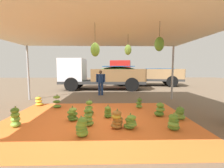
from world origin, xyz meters
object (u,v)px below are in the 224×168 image
worker_0 (101,81)px  banana_bunch_8 (39,102)px  banana_bunch_0 (174,123)px  banana_bunch_1 (15,118)px  banana_bunch_4 (108,112)px  banana_bunch_13 (131,122)px  cargo_truck_main (99,74)px  banana_bunch_9 (117,120)px  banana_bunch_2 (82,127)px  banana_bunch_5 (73,115)px  banana_bunch_7 (89,108)px  cargo_truck_far (142,73)px  banana_bunch_3 (57,102)px  banana_bunch_11 (139,103)px  banana_bunch_6 (160,110)px  banana_bunch_12 (88,118)px  banana_bunch_10 (180,114)px

worker_0 → banana_bunch_8: bearing=-134.8°
banana_bunch_0 → banana_bunch_1: banana_bunch_1 is taller
banana_bunch_4 → banana_bunch_13: bearing=-56.7°
banana_bunch_0 → worker_0: (-2.21, 5.47, 0.69)m
cargo_truck_main → banana_bunch_9: bearing=-83.4°
banana_bunch_0 → banana_bunch_2: 2.41m
banana_bunch_13 → banana_bunch_2: bearing=-160.1°
banana_bunch_9 → banana_bunch_5: bearing=155.3°
banana_bunch_1 → banana_bunch_9: banana_bunch_1 is taller
banana_bunch_7 → cargo_truck_far: 10.41m
banana_bunch_0 → banana_bunch_3: size_ratio=0.81×
banana_bunch_1 → banana_bunch_13: bearing=-3.5°
banana_bunch_7 → cargo_truck_main: 6.77m
banana_bunch_4 → banana_bunch_7: bearing=154.1°
banana_bunch_9 → banana_bunch_11: size_ratio=1.19×
banana_bunch_1 → banana_bunch_8: banana_bunch_1 is taller
banana_bunch_6 → banana_bunch_0: bearing=-91.5°
banana_bunch_12 → banana_bunch_7: bearing=95.5°
banana_bunch_2 → banana_bunch_7: bearing=91.1°
cargo_truck_far → banana_bunch_10: bearing=-95.5°
worker_0 → banana_bunch_7: bearing=-93.0°
banana_bunch_4 → banana_bunch_5: 1.14m
banana_bunch_0 → worker_0: 5.94m
banana_bunch_6 → banana_bunch_12: size_ratio=0.91×
banana_bunch_9 → cargo_truck_main: bearing=96.6°
banana_bunch_1 → banana_bunch_12: (2.04, 0.03, -0.02)m
banana_bunch_7 → banana_bunch_6: bearing=-4.7°
banana_bunch_11 → banana_bunch_8: bearing=173.3°
banana_bunch_10 → banana_bunch_12: banana_bunch_12 is taller
banana_bunch_1 → banana_bunch_9: size_ratio=1.10×
banana_bunch_1 → banana_bunch_7: bearing=28.9°
banana_bunch_8 → banana_bunch_13: bearing=-36.4°
banana_bunch_1 → worker_0: size_ratio=0.39×
cargo_truck_main → cargo_truck_far: 4.89m
banana_bunch_9 → banana_bunch_10: (2.06, 0.65, -0.04)m
banana_bunch_7 → banana_bunch_4: bearing=-25.9°
banana_bunch_3 → banana_bunch_2: bearing=-61.3°
banana_bunch_2 → cargo_truck_far: cargo_truck_far is taller
banana_bunch_11 → cargo_truck_main: bearing=108.8°
cargo_truck_far → worker_0: cargo_truck_far is taller
banana_bunch_9 → banana_bunch_11: banana_bunch_9 is taller
banana_bunch_6 → banana_bunch_11: banana_bunch_6 is taller
banana_bunch_7 → banana_bunch_12: bearing=-84.5°
banana_bunch_9 → banana_bunch_4: bearing=105.9°
banana_bunch_8 → banana_bunch_9: (3.32, -2.66, 0.05)m
banana_bunch_0 → banana_bunch_5: 2.98m
banana_bunch_11 → banana_bunch_6: bearing=-66.8°
banana_bunch_0 → cargo_truck_main: (-2.42, 8.09, 1.00)m
banana_bunch_10 → worker_0: size_ratio=0.29×
banana_bunch_5 → banana_bunch_13: 1.86m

